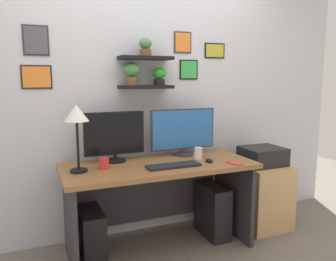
{
  "coord_description": "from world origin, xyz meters",
  "views": [
    {
      "loc": [
        -0.99,
        -2.56,
        1.46
      ],
      "look_at": [
        0.1,
        0.05,
        1.02
      ],
      "focal_mm": 36.33,
      "sensor_mm": 36.0,
      "label": 1
    }
  ],
  "objects_px": {
    "computer_mouse": "(209,160)",
    "drawer_cabinet": "(261,195)",
    "desk_lamp": "(77,118)",
    "monitor_right": "(183,131)",
    "computer_tower_left": "(91,234)",
    "computer_tower_right": "(212,210)",
    "printer": "(263,156)",
    "pen_cup": "(198,153)",
    "keyboard": "(173,166)",
    "coffee_mug": "(104,163)",
    "desk": "(157,186)",
    "monitor_left": "(114,136)",
    "cell_phone": "(234,163)"
  },
  "relations": [
    {
      "from": "desk",
      "to": "keyboard",
      "type": "xyz_separation_m",
      "value": [
        0.07,
        -0.19,
        0.22
      ]
    },
    {
      "from": "computer_mouse",
      "to": "coffee_mug",
      "type": "height_order",
      "value": "coffee_mug"
    },
    {
      "from": "desk",
      "to": "drawer_cabinet",
      "type": "height_order",
      "value": "desk"
    },
    {
      "from": "monitor_left",
      "to": "keyboard",
      "type": "bearing_deg",
      "value": -42.75
    },
    {
      "from": "monitor_right",
      "to": "printer",
      "type": "height_order",
      "value": "monitor_right"
    },
    {
      "from": "coffee_mug",
      "to": "computer_tower_left",
      "type": "height_order",
      "value": "coffee_mug"
    },
    {
      "from": "monitor_right",
      "to": "desk_lamp",
      "type": "height_order",
      "value": "desk_lamp"
    },
    {
      "from": "drawer_cabinet",
      "to": "computer_tower_right",
      "type": "xyz_separation_m",
      "value": [
        -0.55,
        -0.0,
        -0.07
      ]
    },
    {
      "from": "monitor_left",
      "to": "printer",
      "type": "height_order",
      "value": "monitor_left"
    },
    {
      "from": "computer_mouse",
      "to": "computer_tower_right",
      "type": "relative_size",
      "value": 0.19
    },
    {
      "from": "desk_lamp",
      "to": "computer_mouse",
      "type": "bearing_deg",
      "value": -6.61
    },
    {
      "from": "pen_cup",
      "to": "computer_tower_left",
      "type": "height_order",
      "value": "pen_cup"
    },
    {
      "from": "keyboard",
      "to": "desk_lamp",
      "type": "distance_m",
      "value": 0.84
    },
    {
      "from": "monitor_right",
      "to": "pen_cup",
      "type": "bearing_deg",
      "value": -71.81
    },
    {
      "from": "desk_lamp",
      "to": "keyboard",
      "type": "bearing_deg",
      "value": -11.33
    },
    {
      "from": "pen_cup",
      "to": "printer",
      "type": "distance_m",
      "value": 0.72
    },
    {
      "from": "desk_lamp",
      "to": "computer_tower_right",
      "type": "relative_size",
      "value": 1.07
    },
    {
      "from": "computer_mouse",
      "to": "coffee_mug",
      "type": "distance_m",
      "value": 0.88
    },
    {
      "from": "coffee_mug",
      "to": "desk",
      "type": "bearing_deg",
      "value": 5.53
    },
    {
      "from": "computer_mouse",
      "to": "drawer_cabinet",
      "type": "height_order",
      "value": "computer_mouse"
    },
    {
      "from": "cell_phone",
      "to": "coffee_mug",
      "type": "bearing_deg",
      "value": 154.77
    },
    {
      "from": "printer",
      "to": "pen_cup",
      "type": "bearing_deg",
      "value": -178.44
    },
    {
      "from": "pen_cup",
      "to": "drawer_cabinet",
      "type": "height_order",
      "value": "pen_cup"
    },
    {
      "from": "monitor_right",
      "to": "keyboard",
      "type": "distance_m",
      "value": 0.49
    },
    {
      "from": "drawer_cabinet",
      "to": "printer",
      "type": "height_order",
      "value": "printer"
    },
    {
      "from": "monitor_right",
      "to": "computer_mouse",
      "type": "bearing_deg",
      "value": -75.56
    },
    {
      "from": "computer_tower_left",
      "to": "computer_tower_right",
      "type": "relative_size",
      "value": 0.84
    },
    {
      "from": "pen_cup",
      "to": "printer",
      "type": "bearing_deg",
      "value": 1.56
    },
    {
      "from": "monitor_left",
      "to": "drawer_cabinet",
      "type": "bearing_deg",
      "value": -6.77
    },
    {
      "from": "computer_mouse",
      "to": "desk_lamp",
      "type": "xyz_separation_m",
      "value": [
        -1.06,
        0.12,
        0.39
      ]
    },
    {
      "from": "desk",
      "to": "pen_cup",
      "type": "bearing_deg",
      "value": -3.61
    },
    {
      "from": "monitor_left",
      "to": "computer_mouse",
      "type": "relative_size",
      "value": 5.72
    },
    {
      "from": "coffee_mug",
      "to": "drawer_cabinet",
      "type": "relative_size",
      "value": 0.15
    },
    {
      "from": "monitor_right",
      "to": "keyboard",
      "type": "xyz_separation_m",
      "value": [
        -0.25,
        -0.36,
        -0.21
      ]
    },
    {
      "from": "monitor_right",
      "to": "computer_tower_right",
      "type": "distance_m",
      "value": 0.79
    },
    {
      "from": "monitor_right",
      "to": "computer_tower_left",
      "type": "height_order",
      "value": "monitor_right"
    },
    {
      "from": "pen_cup",
      "to": "printer",
      "type": "relative_size",
      "value": 0.26
    },
    {
      "from": "monitor_right",
      "to": "computer_tower_right",
      "type": "bearing_deg",
      "value": -37.38
    },
    {
      "from": "keyboard",
      "to": "pen_cup",
      "type": "xyz_separation_m",
      "value": [
        0.31,
        0.17,
        0.04
      ]
    },
    {
      "from": "desk",
      "to": "drawer_cabinet",
      "type": "bearing_deg",
      "value": -0.24
    },
    {
      "from": "monitor_left",
      "to": "cell_phone",
      "type": "xyz_separation_m",
      "value": [
        0.89,
        -0.46,
        -0.21
      ]
    },
    {
      "from": "desk",
      "to": "cell_phone",
      "type": "bearing_deg",
      "value": -27.5
    },
    {
      "from": "monitor_left",
      "to": "cell_phone",
      "type": "bearing_deg",
      "value": -27.34
    },
    {
      "from": "drawer_cabinet",
      "to": "monitor_left",
      "type": "bearing_deg",
      "value": 173.23
    },
    {
      "from": "computer_mouse",
      "to": "coffee_mug",
      "type": "bearing_deg",
      "value": 171.58
    },
    {
      "from": "desk_lamp",
      "to": "pen_cup",
      "type": "distance_m",
      "value": 1.09
    },
    {
      "from": "monitor_right",
      "to": "coffee_mug",
      "type": "xyz_separation_m",
      "value": [
        -0.78,
        -0.21,
        -0.18
      ]
    },
    {
      "from": "keyboard",
      "to": "printer",
      "type": "height_order",
      "value": "printer"
    },
    {
      "from": "keyboard",
      "to": "desk_lamp",
      "type": "bearing_deg",
      "value": 168.67
    },
    {
      "from": "printer",
      "to": "computer_tower_left",
      "type": "distance_m",
      "value": 1.73
    }
  ]
}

